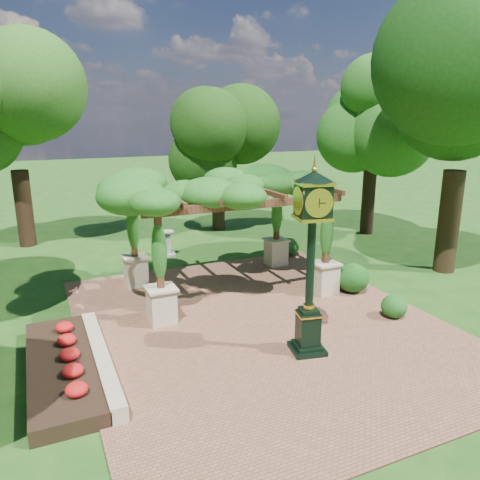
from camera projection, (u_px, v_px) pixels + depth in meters
name	position (u px, v px, depth m)	size (l,w,h in m)	color
ground	(277.00, 339.00, 12.77)	(120.00, 120.00, 0.00)	#1E4714
brick_plaza	(261.00, 324.00, 13.65)	(10.00, 12.00, 0.04)	brown
border_wall	(101.00, 359.00, 11.34)	(0.35, 5.00, 0.40)	#C6B793
flower_bed	(62.00, 368.00, 10.99)	(1.50, 5.00, 0.36)	red
pedestal_clock	(311.00, 247.00, 11.33)	(1.10, 1.10, 4.73)	black
pergola	(228.00, 194.00, 15.54)	(6.63, 4.20, 4.15)	beige
sundial	(168.00, 245.00, 20.23)	(0.70, 0.70, 1.12)	#9B9C93
shrub_front	(394.00, 306.00, 14.00)	(0.77, 0.77, 0.69)	#1A5217
shrub_mid	(352.00, 277.00, 16.01)	(1.13, 1.13, 1.02)	#154814
shrub_back	(289.00, 247.00, 20.27)	(0.84, 0.84, 0.75)	#225518
tree_west_far	(12.00, 108.00, 20.40)	(4.67, 4.67, 9.10)	black
tree_north	(218.00, 140.00, 23.93)	(4.07, 4.07, 6.84)	#2F2112
tree_east_far	(375.00, 109.00, 22.71)	(3.74, 3.74, 9.11)	black
tree_east_near	(465.00, 85.00, 16.64)	(5.18, 5.18, 10.17)	#332314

